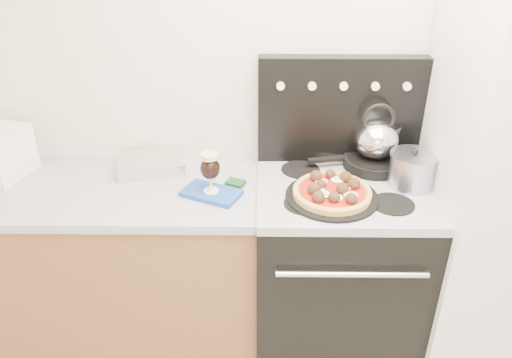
{
  "coord_description": "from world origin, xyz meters",
  "views": [
    {
      "loc": [
        -0.29,
        -0.73,
        2.01
      ],
      "look_at": [
        -0.3,
        1.05,
        1.02
      ],
      "focal_mm": 35.0,
      "sensor_mm": 36.0,
      "label": 1
    }
  ],
  "objects_px": {
    "pizza_pan": "(332,197)",
    "base_cabinet": "(111,268)",
    "pizza": "(332,191)",
    "skillet": "(373,162)",
    "stove_body": "(335,272)",
    "oven_mitt": "(211,193)",
    "beer_glass": "(210,172)",
    "tea_kettle": "(377,136)",
    "stock_pot": "(412,171)",
    "fridge": "(508,184)"
  },
  "relations": [
    {
      "from": "pizza",
      "to": "tea_kettle",
      "type": "xyz_separation_m",
      "value": [
        0.23,
        0.28,
        0.13
      ]
    },
    {
      "from": "base_cabinet",
      "to": "oven_mitt",
      "type": "xyz_separation_m",
      "value": [
        0.53,
        -0.08,
        0.48
      ]
    },
    {
      "from": "base_cabinet",
      "to": "stove_body",
      "type": "xyz_separation_m",
      "value": [
        1.1,
        -0.02,
        0.01
      ]
    },
    {
      "from": "stove_body",
      "to": "pizza",
      "type": "xyz_separation_m",
      "value": [
        -0.07,
        -0.1,
        0.52
      ]
    },
    {
      "from": "oven_mitt",
      "to": "beer_glass",
      "type": "xyz_separation_m",
      "value": [
        0.0,
        0.0,
        0.1
      ]
    },
    {
      "from": "beer_glass",
      "to": "stock_pot",
      "type": "distance_m",
      "value": 0.87
    },
    {
      "from": "skillet",
      "to": "pizza_pan",
      "type": "bearing_deg",
      "value": -129.04
    },
    {
      "from": "pizza_pan",
      "to": "skillet",
      "type": "distance_m",
      "value": 0.36
    },
    {
      "from": "tea_kettle",
      "to": "beer_glass",
      "type": "bearing_deg",
      "value": -169.92
    },
    {
      "from": "oven_mitt",
      "to": "skillet",
      "type": "distance_m",
      "value": 0.78
    },
    {
      "from": "tea_kettle",
      "to": "stove_body",
      "type": "bearing_deg",
      "value": -139.04
    },
    {
      "from": "fridge",
      "to": "pizza_pan",
      "type": "relative_size",
      "value": 4.86
    },
    {
      "from": "beer_glass",
      "to": "pizza_pan",
      "type": "bearing_deg",
      "value": -5.42
    },
    {
      "from": "oven_mitt",
      "to": "tea_kettle",
      "type": "height_order",
      "value": "tea_kettle"
    },
    {
      "from": "pizza",
      "to": "pizza_pan",
      "type": "bearing_deg",
      "value": 0.0
    },
    {
      "from": "pizza_pan",
      "to": "tea_kettle",
      "type": "distance_m",
      "value": 0.39
    },
    {
      "from": "skillet",
      "to": "fridge",
      "type": "bearing_deg",
      "value": -21.02
    },
    {
      "from": "pizza_pan",
      "to": "tea_kettle",
      "type": "height_order",
      "value": "tea_kettle"
    },
    {
      "from": "skillet",
      "to": "stock_pot",
      "type": "bearing_deg",
      "value": -52.52
    },
    {
      "from": "pizza_pan",
      "to": "skillet",
      "type": "xyz_separation_m",
      "value": [
        0.23,
        0.28,
        0.02
      ]
    },
    {
      "from": "fridge",
      "to": "beer_glass",
      "type": "bearing_deg",
      "value": -178.86
    },
    {
      "from": "base_cabinet",
      "to": "fridge",
      "type": "distance_m",
      "value": 1.88
    },
    {
      "from": "stove_body",
      "to": "beer_glass",
      "type": "xyz_separation_m",
      "value": [
        -0.58,
        -0.05,
        0.57
      ]
    },
    {
      "from": "oven_mitt",
      "to": "tea_kettle",
      "type": "bearing_deg",
      "value": 17.38
    },
    {
      "from": "oven_mitt",
      "to": "beer_glass",
      "type": "height_order",
      "value": "beer_glass"
    },
    {
      "from": "fridge",
      "to": "beer_glass",
      "type": "relative_size",
      "value": 10.34
    },
    {
      "from": "stock_pot",
      "to": "base_cabinet",
      "type": "bearing_deg",
      "value": 179.56
    },
    {
      "from": "fridge",
      "to": "beer_glass",
      "type": "xyz_separation_m",
      "value": [
        -1.28,
        -0.03,
        0.06
      ]
    },
    {
      "from": "fridge",
      "to": "pizza",
      "type": "distance_m",
      "value": 0.77
    },
    {
      "from": "base_cabinet",
      "to": "pizza",
      "type": "xyz_separation_m",
      "value": [
        1.04,
        -0.12,
        0.53
      ]
    },
    {
      "from": "beer_glass",
      "to": "tea_kettle",
      "type": "xyz_separation_m",
      "value": [
        0.74,
        0.23,
        0.07
      ]
    },
    {
      "from": "stove_body",
      "to": "skillet",
      "type": "relative_size",
      "value": 3.17
    },
    {
      "from": "pizza_pan",
      "to": "base_cabinet",
      "type": "bearing_deg",
      "value": 173.19
    },
    {
      "from": "base_cabinet",
      "to": "skillet",
      "type": "bearing_deg",
      "value": 7.05
    },
    {
      "from": "base_cabinet",
      "to": "beer_glass",
      "type": "distance_m",
      "value": 0.79
    },
    {
      "from": "stove_body",
      "to": "pizza_pan",
      "type": "height_order",
      "value": "pizza_pan"
    },
    {
      "from": "oven_mitt",
      "to": "pizza",
      "type": "xyz_separation_m",
      "value": [
        0.51,
        -0.05,
        0.05
      ]
    },
    {
      "from": "base_cabinet",
      "to": "stove_body",
      "type": "height_order",
      "value": "stove_body"
    },
    {
      "from": "beer_glass",
      "to": "skillet",
      "type": "relative_size",
      "value": 0.66
    },
    {
      "from": "stove_body",
      "to": "tea_kettle",
      "type": "xyz_separation_m",
      "value": [
        0.16,
        0.18,
        0.64
      ]
    },
    {
      "from": "pizza",
      "to": "skillet",
      "type": "distance_m",
      "value": 0.36
    },
    {
      "from": "oven_mitt",
      "to": "skillet",
      "type": "bearing_deg",
      "value": 17.38
    },
    {
      "from": "pizza_pan",
      "to": "skillet",
      "type": "bearing_deg",
      "value": 50.96
    },
    {
      "from": "pizza_pan",
      "to": "stock_pot",
      "type": "distance_m",
      "value": 0.38
    },
    {
      "from": "stove_body",
      "to": "beer_glass",
      "type": "bearing_deg",
      "value": -175.03
    },
    {
      "from": "base_cabinet",
      "to": "pizza_pan",
      "type": "relative_size",
      "value": 3.71
    },
    {
      "from": "pizza",
      "to": "stove_body",
      "type": "bearing_deg",
      "value": 56.49
    },
    {
      "from": "base_cabinet",
      "to": "pizza",
      "type": "bearing_deg",
      "value": -6.81
    },
    {
      "from": "skillet",
      "to": "stock_pot",
      "type": "distance_m",
      "value": 0.22
    },
    {
      "from": "tea_kettle",
      "to": "stock_pot",
      "type": "bearing_deg",
      "value": -59.82
    }
  ]
}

